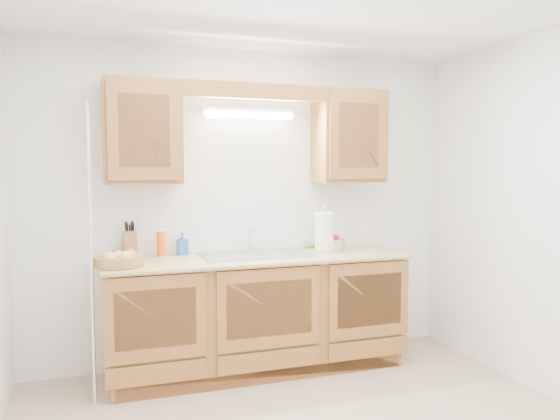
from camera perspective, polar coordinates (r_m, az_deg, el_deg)
name	(u,v)px	position (r m, az deg, el deg)	size (l,w,h in m)	color
room	(318,225)	(3.03, 3.99, -1.59)	(3.52, 3.50, 2.50)	tan
base_cabinets	(257,314)	(4.29, -2.38, -10.81)	(2.20, 0.60, 0.86)	#9F672E
countertop	(258,258)	(4.18, -2.34, -5.03)	(2.30, 0.63, 0.04)	tan
upper_cabinet_left	(142,132)	(4.13, -14.20, 7.87)	(0.55, 0.33, 0.75)	#9F672E
upper_cabinet_right	(349,137)	(4.58, 7.19, 7.61)	(0.55, 0.33, 0.75)	#9F672E
valance	(257,91)	(4.17, -2.42, 12.31)	(2.20, 0.05, 0.12)	#9F672E
fluorescent_fixture	(249,113)	(4.37, -3.26, 10.05)	(0.76, 0.08, 0.08)	white
sink	(257,264)	(4.21, -2.42, -5.69)	(0.84, 0.46, 0.36)	#9E9EA3
wire_shelf_pole	(91,255)	(3.75, -19.13, -4.51)	(0.03, 0.03, 2.00)	silver
outlet_plate	(352,216)	(4.78, 7.58, -0.63)	(0.08, 0.01, 0.12)	white
fruit_basket	(118,259)	(3.88, -16.58, -4.97)	(0.41, 0.41, 0.11)	#A47D42
knife_block	(130,244)	(4.24, -15.40, -3.42)	(0.10, 0.16, 0.28)	#9F672E
orange_canister	(161,243)	(4.23, -12.31, -3.36)	(0.09, 0.09, 0.20)	#F95A0D
soap_bottle	(182,244)	(4.27, -10.18, -3.48)	(0.08, 0.08, 0.17)	blue
sponge	(311,247)	(4.59, 3.24, -3.84)	(0.11, 0.08, 0.02)	#CC333F
paper_towel	(324,232)	(4.37, 4.66, -2.32)	(0.19, 0.19, 0.37)	silver
apple_bowl	(331,243)	(4.47, 5.33, -3.49)	(0.25, 0.25, 0.12)	silver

